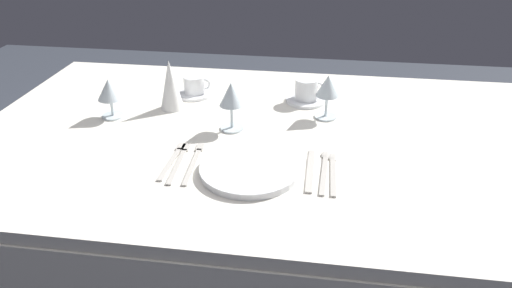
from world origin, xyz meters
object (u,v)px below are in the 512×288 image
at_px(fork_inner, 179,161).
at_px(wine_glass_right, 328,88).
at_px(dinner_knife, 310,171).
at_px(coffee_cup_left, 307,89).
at_px(spoon_soup, 325,167).
at_px(dinner_plate, 250,169).
at_px(spoon_dessert, 333,169).
at_px(wine_glass_left, 109,91).
at_px(fork_outer, 194,161).
at_px(wine_glass_centre, 231,97).
at_px(fork_salad, 173,159).
at_px(napkin_folded, 171,85).
at_px(coffee_cup_right, 195,84).

xyz_separation_m(fork_inner, wine_glass_right, (0.39, 0.34, 0.10)).
bearing_deg(dinner_knife, coffee_cup_left, 94.13).
relative_size(spoon_soup, coffee_cup_left, 2.13).
bearing_deg(dinner_plate, spoon_dessert, 11.76).
height_order(fork_inner, wine_glass_left, wine_glass_left).
distance_m(fork_outer, spoon_dessert, 0.38).
xyz_separation_m(spoon_dessert, wine_glass_centre, (-0.31, 0.20, 0.11)).
bearing_deg(fork_salad, napkin_folded, 107.23).
distance_m(fork_inner, spoon_soup, 0.39).
distance_m(spoon_dessert, wine_glass_left, 0.75).
height_order(dinner_plate, fork_salad, dinner_plate).
bearing_deg(napkin_folded, dinner_plate, -48.89).
bearing_deg(spoon_dessert, dinner_knife, -159.89).
bearing_deg(coffee_cup_left, wine_glass_left, -160.92).
distance_m(wine_glass_left, napkin_folded, 0.20).
distance_m(spoon_dessert, napkin_folded, 0.63).
height_order(coffee_cup_right, wine_glass_centre, wine_glass_centre).
height_order(fork_inner, coffee_cup_left, coffee_cup_left).
distance_m(dinner_knife, spoon_soup, 0.05).
relative_size(fork_inner, fork_salad, 1.06).
bearing_deg(dinner_knife, wine_glass_right, 84.23).
bearing_deg(dinner_plate, dinner_knife, 8.46).
bearing_deg(fork_inner, dinner_plate, -7.12).
distance_m(dinner_knife, wine_glass_right, 0.36).
xyz_separation_m(spoon_soup, spoon_dessert, (0.02, -0.01, -0.00)).
height_order(dinner_plate, spoon_dessert, dinner_plate).
distance_m(spoon_dessert, wine_glass_right, 0.34).
height_order(fork_salad, wine_glass_centre, wine_glass_centre).
relative_size(spoon_dessert, coffee_cup_right, 2.17).
bearing_deg(fork_outer, spoon_dessert, 2.41).
bearing_deg(napkin_folded, spoon_soup, -31.55).
xyz_separation_m(fork_outer, spoon_soup, (0.35, 0.02, 0.00)).
relative_size(dinner_plate, napkin_folded, 1.56).
relative_size(dinner_knife, spoon_soup, 0.97).
xyz_separation_m(fork_inner, wine_glass_left, (-0.30, 0.25, 0.09)).
bearing_deg(napkin_folded, coffee_cup_left, 15.17).
relative_size(dinner_plate, coffee_cup_right, 2.70).
bearing_deg(fork_inner, wine_glass_centre, 64.25).
distance_m(dinner_knife, wine_glass_left, 0.70).
distance_m(wine_glass_left, wine_glass_right, 0.69).
height_order(wine_glass_centre, wine_glass_right, wine_glass_centre).
height_order(fork_inner, spoon_dessert, spoon_dessert).
height_order(coffee_cup_left, wine_glass_left, wine_glass_left).
distance_m(coffee_cup_left, coffee_cup_right, 0.40).
xyz_separation_m(coffee_cup_right, napkin_folded, (-0.05, -0.12, 0.04)).
bearing_deg(spoon_dessert, wine_glass_left, 162.05).
bearing_deg(spoon_soup, wine_glass_left, 161.95).
xyz_separation_m(fork_inner, wine_glass_centre, (0.11, 0.22, 0.11)).
bearing_deg(dinner_plate, spoon_soup, 14.64).
xyz_separation_m(dinner_plate, napkin_folded, (-0.32, 0.37, 0.08)).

